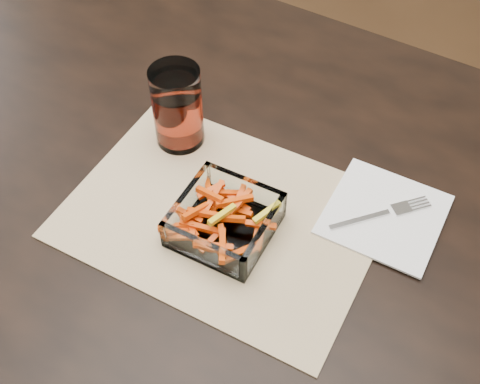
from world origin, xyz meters
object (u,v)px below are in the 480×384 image
glass_bowl (225,222)px  fork (383,213)px  tumbler (178,109)px  dining_table (183,179)px

glass_bowl → fork: bearing=37.9°
tumbler → dining_table: bearing=-73.0°
tumbler → fork: 0.36m
fork → dining_table: bearing=-133.6°
glass_bowl → fork: glass_bowl is taller
dining_table → tumbler: (-0.00, 0.01, 0.16)m
dining_table → fork: bearing=5.8°
dining_table → tumbler: size_ratio=11.49×
dining_table → tumbler: tumbler is taller
glass_bowl → fork: (0.19, 0.15, -0.02)m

